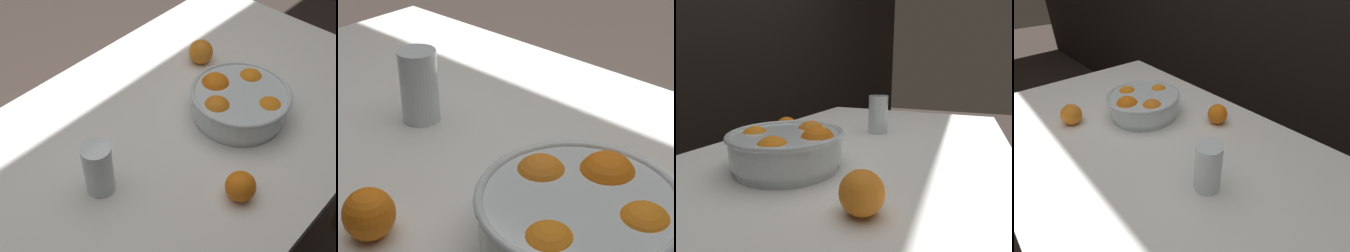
% 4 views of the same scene
% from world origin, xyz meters
% --- Properties ---
extents(dining_table, '(1.46, 0.82, 0.78)m').
position_xyz_m(dining_table, '(0.00, 0.00, 0.69)').
color(dining_table, white).
rests_on(dining_table, ground_plane).
extents(fruit_bowl, '(0.26, 0.26, 0.10)m').
position_xyz_m(fruit_bowl, '(-0.20, 0.08, 0.83)').
color(fruit_bowl, silver).
rests_on(fruit_bowl, dining_table).
extents(juice_glass, '(0.07, 0.07, 0.13)m').
position_xyz_m(juice_glass, '(0.21, 0.00, 0.84)').
color(juice_glass, '#F4A314').
rests_on(juice_glass, dining_table).
extents(orange_loose_near_bowl, '(0.07, 0.07, 0.07)m').
position_xyz_m(orange_loose_near_bowl, '(0.02, 0.25, 0.81)').
color(orange_loose_near_bowl, orange).
rests_on(orange_loose_near_bowl, dining_table).
extents(orange_loose_front, '(0.07, 0.07, 0.07)m').
position_xyz_m(orange_loose_front, '(-0.32, -0.14, 0.81)').
color(orange_loose_front, orange).
rests_on(orange_loose_front, dining_table).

